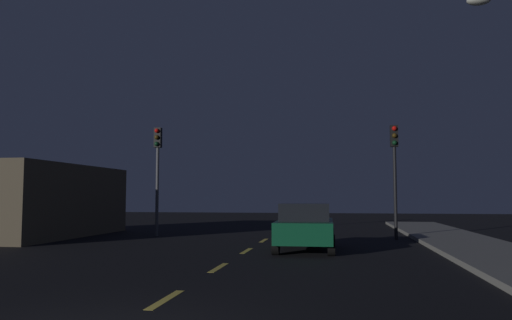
{
  "coord_description": "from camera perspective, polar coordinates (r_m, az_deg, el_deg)",
  "views": [
    {
      "loc": [
        2.94,
        -5.55,
        1.77
      ],
      "look_at": [
        -0.16,
        13.05,
        3.18
      ],
      "focal_mm": 34.16,
      "sensor_mm": 36.0,
      "label": 1
    }
  ],
  "objects": [
    {
      "name": "storefront_left",
      "position": [
        23.8,
        -24.11,
        -4.39
      ],
      "size": [
        4.4,
        8.51,
        3.15
      ],
      "primitive_type": "cube",
      "color": "brown",
      "rests_on": "ground_plane"
    },
    {
      "name": "lane_stripe_fourth",
      "position": [
        16.12,
        -1.11,
        -10.58
      ],
      "size": [
        0.16,
        1.6,
        0.01
      ],
      "primitive_type": "cube",
      "color": "#EACC4C",
      "rests_on": "ground_plane"
    },
    {
      "name": "ground_plane",
      "position": [
        13.01,
        -3.75,
        -12.1
      ],
      "size": [
        80.0,
        80.0,
        0.0
      ],
      "primitive_type": "plane",
      "color": "black"
    },
    {
      "name": "lane_stripe_seventh",
      "position": [
        27.36,
        3.31,
        -7.98
      ],
      "size": [
        0.16,
        1.6,
        0.01
      ],
      "primitive_type": "cube",
      "color": "#EACC4C",
      "rests_on": "ground_plane"
    },
    {
      "name": "car_stopped_ahead",
      "position": [
        16.25,
        5.78,
        -7.77
      ],
      "size": [
        1.96,
        3.92,
        1.54
      ],
      "color": "#0F4C2D",
      "rests_on": "ground_plane"
    },
    {
      "name": "traffic_signal_left",
      "position": [
        22.38,
        -11.46,
        0.02
      ],
      "size": [
        0.32,
        0.38,
        4.88
      ],
      "color": "#4C4C51",
      "rests_on": "ground_plane"
    },
    {
      "name": "lane_stripe_third",
      "position": [
        12.43,
        -4.4,
        -12.45
      ],
      "size": [
        0.16,
        1.6,
        0.01
      ],
      "primitive_type": "cube",
      "color": "#EACC4C",
      "rests_on": "ground_plane"
    },
    {
      "name": "lane_stripe_sixth",
      "position": [
        23.6,
        2.31,
        -8.58
      ],
      "size": [
        0.16,
        1.6,
        0.01
      ],
      "primitive_type": "cube",
      "color": "#EACC4C",
      "rests_on": "ground_plane"
    },
    {
      "name": "lane_stripe_fifth",
      "position": [
        19.85,
        0.93,
        -9.39
      ],
      "size": [
        0.16,
        1.6,
        0.01
      ],
      "primitive_type": "cube",
      "color": "#EACC4C",
      "rests_on": "ground_plane"
    },
    {
      "name": "traffic_signal_right",
      "position": [
        21.04,
        15.92,
        0.13
      ],
      "size": [
        0.32,
        0.38,
        4.74
      ],
      "color": "black",
      "rests_on": "ground_plane"
    },
    {
      "name": "lane_stripe_second",
      "position": [
        8.84,
        -10.54,
        -15.75
      ],
      "size": [
        0.16,
        1.6,
        0.01
      ],
      "primitive_type": "cube",
      "color": "#EACC4C",
      "rests_on": "ground_plane"
    }
  ]
}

